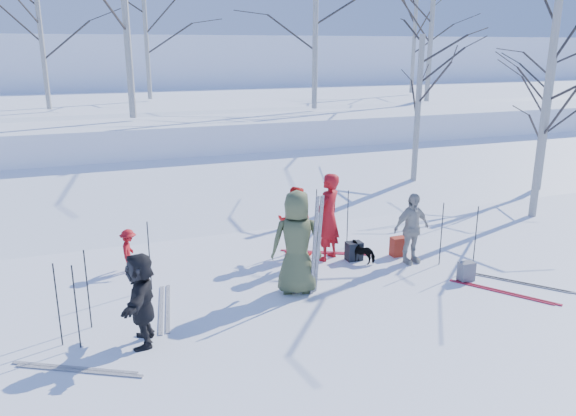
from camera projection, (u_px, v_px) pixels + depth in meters
name	position (u px, v px, depth m)	size (l,w,h in m)	color
ground	(317.00, 298.00, 10.19)	(120.00, 120.00, 0.00)	white
snow_ramp	(221.00, 197.00, 16.43)	(70.00, 9.50, 1.40)	white
snow_plateau	(165.00, 125.00, 25.18)	(70.00, 18.00, 2.20)	white
far_hill	(122.00, 78.00, 43.76)	(90.00, 30.00, 6.00)	white
skier_olive_center	(297.00, 243.00, 10.19)	(0.95, 0.62, 1.93)	#4B5432
skier_red_north	(328.00, 217.00, 11.81)	(0.69, 0.45, 1.88)	#AB0F16
skier_redor_behind	(295.00, 222.00, 12.05)	(0.75, 0.59, 1.55)	red
skier_red_seated	(129.00, 251.00, 11.27)	(0.58, 0.33, 0.89)	#AB0F16
skier_cream_east	(411.00, 228.00, 11.67)	(0.88, 0.37, 1.50)	beige
skier_grey_west	(141.00, 299.00, 8.45)	(1.37, 0.44, 1.47)	black
dog	(363.00, 252.00, 11.83)	(0.25, 0.55, 0.46)	black
upright_ski_left	(314.00, 247.00, 10.04)	(0.07, 0.02, 1.90)	silver
upright_ski_right	(318.00, 245.00, 10.13)	(0.07, 0.02, 1.90)	silver
ski_pair_a	(165.00, 308.00, 9.78)	(0.51, 1.91, 0.02)	silver
ski_pair_b	(77.00, 369.00, 7.92)	(1.75, 1.11, 0.02)	silver
ski_pair_c	(325.00, 253.00, 12.41)	(1.78, 1.05, 0.02)	maroon
ski_pair_d	(520.00, 283.00, 10.83)	(1.34, 1.61, 0.02)	silver
ski_pair_e	(503.00, 292.00, 10.41)	(1.23, 1.68, 0.02)	maroon
ski_pole_a	(299.00, 223.00, 12.33)	(0.02, 0.02, 1.34)	black
ski_pole_b	(348.00, 219.00, 12.57)	(0.02, 0.02, 1.34)	black
ski_pole_c	(76.00, 307.00, 8.33)	(0.02, 0.02, 1.34)	black
ski_pole_d	(58.00, 305.00, 8.40)	(0.02, 0.02, 1.34)	black
ski_pole_e	(149.00, 256.00, 10.36)	(0.02, 0.02, 1.34)	black
ski_pole_f	(88.00, 289.00, 8.94)	(0.02, 0.02, 1.34)	black
ski_pole_g	(475.00, 238.00, 11.33)	(0.02, 0.02, 1.34)	black
ski_pole_h	(316.00, 218.00, 12.67)	(0.02, 0.02, 1.34)	black
ski_pole_i	(441.00, 234.00, 11.58)	(0.02, 0.02, 1.34)	black
backpack_red	(398.00, 246.00, 12.20)	(0.32, 0.22, 0.42)	maroon
backpack_grey	(466.00, 271.00, 10.90)	(0.30, 0.20, 0.38)	slate
backpack_dark	(354.00, 251.00, 11.96)	(0.34, 0.24, 0.40)	black
birch_plateau_a	(414.00, 36.00, 26.95)	(4.35, 4.35, 5.36)	silver
birch_plateau_b	(146.00, 34.00, 23.64)	(4.40, 4.40, 5.43)	silver
birch_plateau_d	(41.00, 38.00, 19.70)	(4.08, 4.08, 4.98)	silver
birch_plateau_e	(432.00, 18.00, 22.42)	(5.21, 5.21, 6.59)	silver
birch_plateau_h	(315.00, 25.00, 19.88)	(4.71, 4.71, 5.88)	silver
birch_edge_b	(546.00, 101.00, 14.27)	(4.89, 4.89, 6.12)	silver
birch_edge_c	(546.00, 127.00, 16.93)	(3.48, 3.48, 4.12)	silver
birch_edge_e	(417.00, 118.00, 16.59)	(3.92, 3.92, 4.74)	silver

